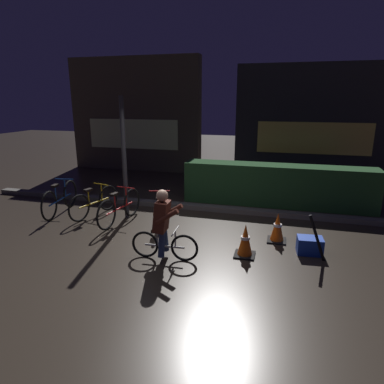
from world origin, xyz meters
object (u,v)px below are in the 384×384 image
(cyclist, at_px, (163,224))
(parked_bike_center_right, at_px, (159,210))
(parked_bike_center_left, at_px, (120,208))
(parked_bike_left_mid, at_px, (94,202))
(traffic_cone_near, at_px, (245,241))
(traffic_cone_far, at_px, (277,228))
(parked_bike_leftmost, at_px, (60,199))
(closed_umbrella, at_px, (317,238))
(blue_crate, at_px, (310,245))
(street_post, at_px, (124,159))

(cyclist, bearing_deg, parked_bike_center_right, 110.08)
(parked_bike_center_left, bearing_deg, parked_bike_left_mid, 79.70)
(traffic_cone_near, distance_m, cyclist, 1.47)
(traffic_cone_far, bearing_deg, traffic_cone_near, -123.48)
(parked_bike_left_mid, bearing_deg, cyclist, -111.70)
(parked_bike_leftmost, distance_m, traffic_cone_near, 4.72)
(parked_bike_center_right, distance_m, traffic_cone_far, 2.55)
(cyclist, xyz_separation_m, closed_umbrella, (2.54, 0.62, -0.22))
(parked_bike_leftmost, height_order, cyclist, cyclist)
(traffic_cone_far, bearing_deg, blue_crate, -34.67)
(closed_umbrella, bearing_deg, cyclist, 9.62)
(street_post, xyz_separation_m, closed_umbrella, (4.09, -1.15, -0.97))
(parked_bike_left_mid, height_order, traffic_cone_near, parked_bike_left_mid)
(traffic_cone_near, bearing_deg, parked_bike_leftmost, 165.96)
(traffic_cone_near, xyz_separation_m, closed_umbrella, (1.19, 0.15, 0.12))
(parked_bike_center_left, xyz_separation_m, closed_umbrella, (4.09, -0.81, 0.06))
(parked_bike_leftmost, distance_m, parked_bike_center_right, 2.57)
(street_post, relative_size, closed_umbrella, 3.24)
(parked_bike_left_mid, distance_m, cyclist, 2.90)
(parked_bike_center_right, bearing_deg, parked_bike_leftmost, 70.07)
(street_post, height_order, closed_umbrella, street_post)
(cyclist, bearing_deg, traffic_cone_near, 16.47)
(parked_bike_center_right, relative_size, cyclist, 1.19)
(closed_umbrella, bearing_deg, parked_bike_center_left, -15.34)
(traffic_cone_far, xyz_separation_m, cyclist, (-1.88, -1.28, 0.35))
(parked_bike_left_mid, bearing_deg, parked_bike_center_left, -93.75)
(parked_bike_leftmost, relative_size, parked_bike_center_right, 1.16)
(parked_bike_center_right, height_order, traffic_cone_near, parked_bike_center_right)
(blue_crate, bearing_deg, parked_bike_leftmost, 172.54)
(cyclist, relative_size, closed_umbrella, 1.47)
(parked_bike_left_mid, relative_size, parked_bike_center_left, 0.94)
(street_post, distance_m, traffic_cone_near, 3.36)
(parked_bike_left_mid, distance_m, blue_crate, 4.88)
(street_post, relative_size, parked_bike_center_left, 1.69)
(parked_bike_leftmost, bearing_deg, traffic_cone_near, -112.90)
(blue_crate, relative_size, closed_umbrella, 0.52)
(traffic_cone_near, height_order, cyclist, cyclist)
(closed_umbrella, bearing_deg, parked_bike_leftmost, -13.98)
(traffic_cone_far, xyz_separation_m, blue_crate, (0.58, -0.40, -0.13))
(parked_bike_leftmost, bearing_deg, parked_bike_center_right, -100.67)
(parked_bike_left_mid, xyz_separation_m, cyclist, (2.34, -1.68, 0.30))
(street_post, bearing_deg, parked_bike_center_left, -89.74)
(parked_bike_center_left, distance_m, blue_crate, 4.06)
(parked_bike_center_right, xyz_separation_m, traffic_cone_near, (2.00, -1.06, -0.04))
(parked_bike_leftmost, bearing_deg, cyclist, -125.51)
(blue_crate, distance_m, cyclist, 2.66)
(street_post, bearing_deg, traffic_cone_far, -8.25)
(traffic_cone_near, relative_size, traffic_cone_far, 1.03)
(blue_crate, distance_m, closed_umbrella, 0.37)
(traffic_cone_near, distance_m, closed_umbrella, 1.21)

